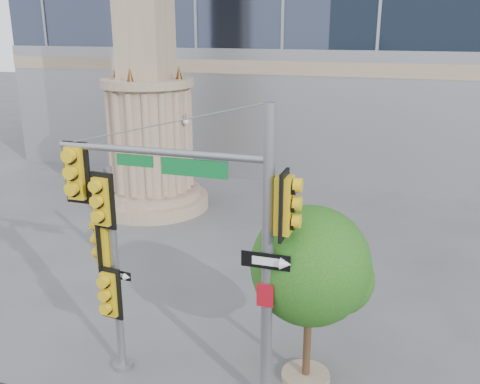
% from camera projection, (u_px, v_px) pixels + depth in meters
% --- Properties ---
extents(ground, '(120.00, 120.00, 0.00)m').
position_uv_depth(ground, '(219.00, 362.00, 11.64)').
color(ground, '#545456').
rests_on(ground, ground).
extents(monument, '(4.40, 4.40, 16.60)m').
position_uv_depth(monument, '(147.00, 67.00, 19.89)').
color(monument, gray).
rests_on(monument, ground).
extents(main_signal_pole, '(4.53, 0.54, 5.83)m').
position_uv_depth(main_signal_pole, '(212.00, 223.00, 9.66)').
color(main_signal_pole, slate).
rests_on(main_signal_pole, ground).
extents(secondary_signal_pole, '(0.77, 0.63, 4.46)m').
position_uv_depth(secondary_signal_pole, '(109.00, 257.00, 10.62)').
color(secondary_signal_pole, slate).
rests_on(secondary_signal_pole, ground).
extents(street_tree, '(2.41, 2.35, 3.75)m').
position_uv_depth(street_tree, '(313.00, 270.00, 10.39)').
color(street_tree, gray).
rests_on(street_tree, ground).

